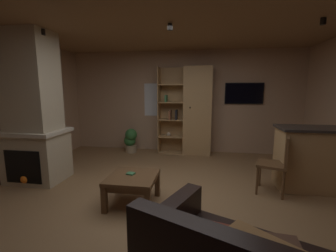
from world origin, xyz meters
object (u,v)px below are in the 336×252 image
table_book_0 (131,174)px  wall_mounted_tv (244,93)px  bookshelf_cabinet (194,112)px  kitchen_bar_counter (324,159)px  dining_chair (278,161)px  potted_floor_plant (131,140)px  stone_fireplace (33,116)px  coffee_table (133,181)px

table_book_0 → wall_mounted_tv: size_ratio=0.12×
bookshelf_cabinet → kitchen_bar_counter: bearing=-39.4°
table_book_0 → dining_chair: dining_chair is taller
table_book_0 → potted_floor_plant: bearing=108.3°
stone_fireplace → bookshelf_cabinet: (2.66, 2.13, -0.09)m
dining_chair → wall_mounted_tv: size_ratio=1.02×
stone_fireplace → coffee_table: 2.18m
wall_mounted_tv → stone_fireplace: bearing=-148.7°
kitchen_bar_counter → bookshelf_cabinet: bearing=140.6°
kitchen_bar_counter → table_book_0: (-2.92, -0.88, -0.08)m
coffee_table → wall_mounted_tv: wall_mounted_tv is taller
kitchen_bar_counter → potted_floor_plant: (-3.76, 1.65, -0.19)m
kitchen_bar_counter → dining_chair: bearing=-160.9°
potted_floor_plant → wall_mounted_tv: wall_mounted_tv is taller
stone_fireplace → kitchen_bar_counter: (4.81, 0.36, -0.64)m
coffee_table → dining_chair: bearing=17.4°
wall_mounted_tv → coffee_table: bearing=-123.4°
bookshelf_cabinet → wall_mounted_tv: bearing=10.0°
dining_chair → wall_mounted_tv: (-0.19, 2.25, 0.98)m
coffee_table → potted_floor_plant: 2.72m
stone_fireplace → coffee_table: bearing=-16.4°
kitchen_bar_counter → potted_floor_plant: bearing=156.3°
bookshelf_cabinet → table_book_0: size_ratio=19.75×
wall_mounted_tv → bookshelf_cabinet: bearing=-170.0°
stone_fireplace → table_book_0: 2.09m
bookshelf_cabinet → potted_floor_plant: size_ratio=3.47×
coffee_table → table_book_0: 0.11m
kitchen_bar_counter → potted_floor_plant: size_ratio=2.35×
potted_floor_plant → wall_mounted_tv: bearing=6.8°
table_book_0 → dining_chair: size_ratio=0.12×
stone_fireplace → wall_mounted_tv: 4.52m
coffee_table → potted_floor_plant: size_ratio=1.09×
stone_fireplace → bookshelf_cabinet: stone_fireplace is taller
bookshelf_cabinet → table_book_0: (-0.76, -2.65, -0.63)m
stone_fireplace → kitchen_bar_counter: size_ratio=1.76×
kitchen_bar_counter → wall_mounted_tv: 2.42m
stone_fireplace → wall_mounted_tv: (3.85, 2.34, 0.35)m
wall_mounted_tv → table_book_0: bearing=-124.4°
bookshelf_cabinet → coffee_table: (-0.72, -2.70, -0.73)m
stone_fireplace → dining_chair: 4.09m
bookshelf_cabinet → kitchen_bar_counter: 2.85m
potted_floor_plant → coffee_table: bearing=-71.2°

